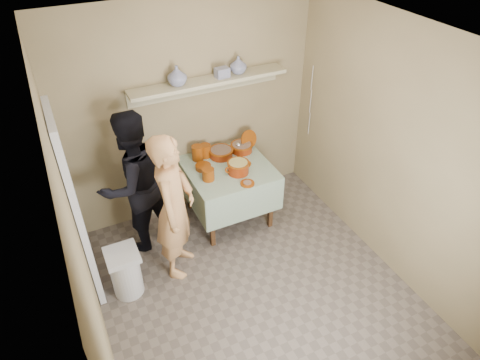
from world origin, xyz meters
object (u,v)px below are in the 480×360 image
person_helper (134,183)px  serving_table (228,175)px  cazuela_rice (238,167)px  person_cook (175,208)px  trash_bin (126,272)px

person_helper → serving_table: person_helper is taller
cazuela_rice → serving_table: bearing=109.3°
person_helper → cazuela_rice: person_helper is taller
person_cook → person_helper: person_helper is taller
person_cook → trash_bin: bearing=132.9°
person_cook → serving_table: person_cook is taller
trash_bin → person_helper: bearing=63.6°
person_cook → person_helper: (-0.27, 0.57, 0.01)m
person_cook → cazuela_rice: (0.88, 0.36, 0.02)m
person_helper → cazuela_rice: 1.17m
person_cook → cazuela_rice: bearing=-35.4°
person_helper → trash_bin: (-0.34, -0.68, -0.56)m
serving_table → trash_bin: serving_table is taller
trash_bin → cazuela_rice: bearing=17.5°
person_cook → serving_table: bearing=-25.4°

